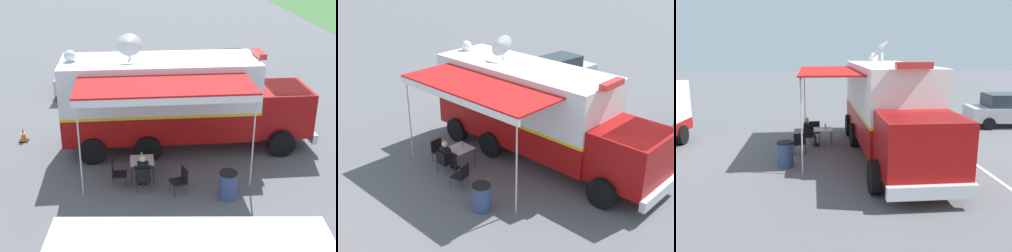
# 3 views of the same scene
# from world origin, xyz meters

# --- Properties ---
(ground_plane) EXTENTS (100.00, 100.00, 0.00)m
(ground_plane) POSITION_xyz_m (0.00, 0.00, 0.00)
(ground_plane) COLOR #5B5B60
(lot_stripe) EXTENTS (0.21, 4.80, 0.01)m
(lot_stripe) POSITION_xyz_m (-2.92, 2.29, 0.00)
(lot_stripe) COLOR silver
(lot_stripe) RESTS_ON ground
(command_truck) EXTENTS (4.99, 9.53, 4.53)m
(command_truck) POSITION_xyz_m (0.02, 0.75, 1.94)
(command_truck) COLOR #9E0F0F
(command_truck) RESTS_ON ground
(folding_table) EXTENTS (0.81, 0.81, 0.73)m
(folding_table) POSITION_xyz_m (2.58, -0.75, 0.67)
(folding_table) COLOR silver
(folding_table) RESTS_ON ground
(water_bottle) EXTENTS (0.07, 0.07, 0.22)m
(water_bottle) POSITION_xyz_m (2.46, -0.76, 0.83)
(water_bottle) COLOR #4C99D8
(water_bottle) RESTS_ON folding_table
(folding_chair_at_table) EXTENTS (0.49, 0.49, 0.87)m
(folding_chair_at_table) POSITION_xyz_m (3.38, -0.73, 0.51)
(folding_chair_at_table) COLOR black
(folding_chair_at_table) RESTS_ON ground
(folding_chair_beside_table) EXTENTS (0.49, 0.49, 0.87)m
(folding_chair_beside_table) POSITION_xyz_m (2.95, -1.60, 0.51)
(folding_chair_beside_table) COLOR black
(folding_chair_beside_table) RESTS_ON ground
(folding_chair_spare_by_truck) EXTENTS (0.60, 0.60, 0.87)m
(folding_chair_spare_by_truck) POSITION_xyz_m (3.53, 0.47, 0.51)
(folding_chair_spare_by_truck) COLOR black
(folding_chair_spare_by_truck) RESTS_ON ground
(seated_responder) EXTENTS (0.67, 0.56, 1.25)m
(seated_responder) POSITION_xyz_m (3.19, -0.74, 0.65)
(seated_responder) COLOR black
(seated_responder) RESTS_ON ground
(trash_bin) EXTENTS (0.57, 0.57, 0.91)m
(trash_bin) POSITION_xyz_m (3.94, 1.92, 0.46)
(trash_bin) COLOR #384C7F
(trash_bin) RESTS_ON ground
(traffic_cone) EXTENTS (0.36, 0.36, 0.58)m
(traffic_cone) POSITION_xyz_m (-0.83, -5.45, 0.28)
(traffic_cone) COLOR black
(traffic_cone) RESTS_ON ground
(car_far_corner) EXTENTS (4.31, 2.23, 1.76)m
(car_far_corner) POSITION_xyz_m (-7.29, -3.87, 0.88)
(car_far_corner) COLOR #B2B5BA
(car_far_corner) RESTS_ON ground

